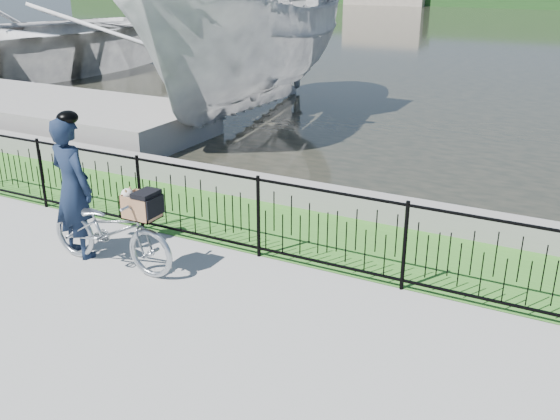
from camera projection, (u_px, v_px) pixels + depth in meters
The scene contains 10 objects.
ground at pixel (267, 332), 6.74m from camera, with size 120.00×120.00×0.00m, color gray.
grass_strip at pixel (354, 243), 8.88m from camera, with size 60.00×2.00×0.01m, color #357123.
water at pixel (558, 38), 33.94m from camera, with size 120.00×120.00×0.00m, color black.
quay_wall at pixel (379, 208), 9.63m from camera, with size 60.00×0.30×0.40m, color gray.
fence at pixel (327, 231), 7.84m from camera, with size 14.00×0.06×1.15m, color black, non-canonical shape.
dock at pixel (20, 110), 15.46m from camera, with size 10.00×3.00×0.70m, color gray.
bicycle_rig at pixel (112, 230), 8.02m from camera, with size 1.94×0.68×1.17m.
cyclist at pixel (72, 186), 8.20m from camera, with size 0.78×0.59×1.99m.
boat_near at pixel (248, 41), 15.27m from camera, with size 4.74×9.85×5.46m.
boat_far at pixel (13, 39), 21.76m from camera, with size 10.90×13.77×2.57m.
Camera 1 is at (2.81, -5.06, 3.69)m, focal length 40.00 mm.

